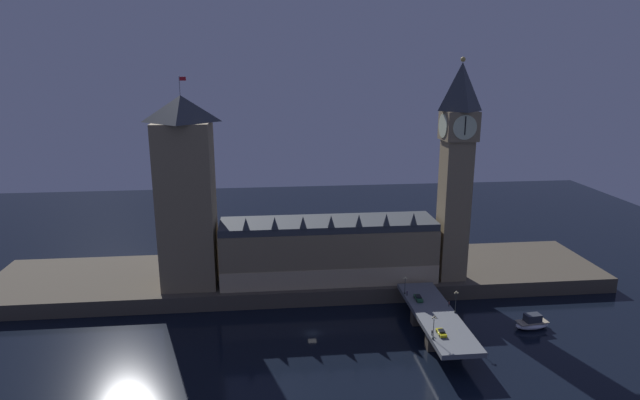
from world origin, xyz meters
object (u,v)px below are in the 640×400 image
Objects in this scene: clock_tower at (456,166)px; pedestrian_near_rail at (432,332)px; street_lamp_far at (405,283)px; car_northbound_lead at (418,298)px; pedestrian_far_rail at (407,293)px; pedestrian_mid_walk at (449,304)px; victoria_tower at (186,193)px; street_lamp_near at (434,325)px; street_lamp_mid at (456,299)px; boat_downstream at (532,323)px; car_northbound_trail at (441,332)px.

clock_tower reaches higher than pedestrian_near_rail.
clock_tower is 43.47m from street_lamp_far.
clock_tower is 15.83× the size of car_northbound_lead.
pedestrian_far_rail is at bearing -73.75° from street_lamp_far.
pedestrian_mid_walk is 0.30× the size of street_lamp_far.
victoria_tower is at bearing 162.53° from pedestrian_far_rail.
victoria_tower is at bearing 144.30° from street_lamp_near.
street_lamp_mid is at bearing -52.21° from street_lamp_far.
pedestrian_near_rail is 0.14× the size of boat_downstream.
street_lamp_far is at bearing -141.62° from clock_tower.
pedestrian_near_rail is 0.93× the size of pedestrian_mid_walk.
pedestrian_mid_walk is 0.97× the size of pedestrian_far_rail.
victoria_tower is 10.04× the size of street_lamp_mid.
pedestrian_mid_walk is 26.50m from boat_downstream.
street_lamp_near is at bearing -97.12° from car_northbound_lead.
street_lamp_mid is (81.22, -35.44, -25.99)m from victoria_tower.
street_lamp_near is (69.81, -50.16, -26.05)m from victoria_tower.
car_northbound_lead is at bearing -53.77° from pedestrian_far_rail.
street_lamp_far is at bearing 96.42° from car_northbound_trail.
street_lamp_far reaches higher than boat_downstream.
boat_downstream is at bearing -20.35° from street_lamp_far.
street_lamp_mid is 0.62× the size of boat_downstream.
boat_downstream is at bearing 22.03° from car_northbound_trail.
car_northbound_lead is 0.81× the size of street_lamp_far.
car_northbound_lead is at bearing -58.56° from street_lamp_far.
pedestrian_mid_walk reaches higher than pedestrian_near_rail.
victoria_tower is 6.20× the size of boat_downstream.
clock_tower reaches higher than boat_downstream.
pedestrian_near_rail reaches higher than car_northbound_lead.
boat_downstream is (36.17, 13.72, -6.21)m from pedestrian_near_rail.
boat_downstream is (36.57, -13.57, -9.06)m from street_lamp_far.
car_northbound_trail is 0.38× the size of boat_downstream.
clock_tower is at bearing 68.01° from car_northbound_trail.
pedestrian_near_rail is 0.24× the size of street_lamp_near.
car_northbound_lead is (-17.55, -21.31, -37.65)m from clock_tower.
clock_tower is 46.02m from pedestrian_far_rail.
street_lamp_mid is (8.36, 12.41, 3.73)m from car_northbound_trail.
pedestrian_far_rail reaches higher than boat_downstream.
pedestrian_far_rail is 0.26× the size of street_lamp_near.
clock_tower reaches higher than pedestrian_far_rail.
victoria_tower is at bearing 177.21° from clock_tower.
clock_tower is 90.87m from victoria_tower.
clock_tower is at bearing 73.51° from street_lamp_mid.
pedestrian_mid_walk is (-9.59, -26.77, -37.40)m from clock_tower.
victoria_tower is at bearing 163.47° from street_lamp_far.
car_northbound_trail is at bearing -123.97° from street_lamp_mid.
street_lamp_near is at bearing -142.90° from car_northbound_trail.
boat_downstream is (15.97, -29.88, -43.69)m from clock_tower.
car_northbound_lead is 1.13× the size of car_northbound_trail.
street_lamp_near is 41.02m from boat_downstream.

